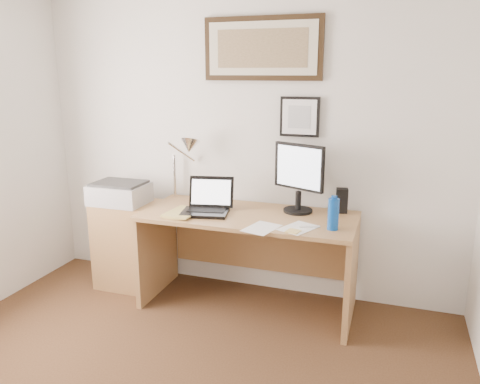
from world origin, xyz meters
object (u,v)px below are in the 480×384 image
at_px(water_bottle, 333,214).
at_px(printer, 120,193).
at_px(book, 171,211).
at_px(laptop, 207,205).
at_px(lcd_monitor, 299,175).
at_px(desk, 251,240).
at_px(side_cabinet, 129,244).

distance_m(water_bottle, printer, 1.77).
relative_size(book, printer, 0.67).
height_order(book, printer, printer).
height_order(laptop, printer, laptop).
xyz_separation_m(laptop, lcd_monitor, (0.64, 0.23, 0.23)).
height_order(water_bottle, book, water_bottle).
relative_size(laptop, printer, 0.86).
height_order(desk, lcd_monitor, lcd_monitor).
height_order(water_bottle, desk, water_bottle).
distance_m(water_bottle, desk, 0.77).
bearing_deg(book, lcd_monitor, 19.26).
xyz_separation_m(laptop, printer, (-0.81, 0.07, 0.01)).
bearing_deg(lcd_monitor, printer, -173.95).
bearing_deg(water_bottle, laptop, 174.32).
bearing_deg(lcd_monitor, water_bottle, -46.28).
relative_size(side_cabinet, laptop, 1.92).
xyz_separation_m(desk, lcd_monitor, (0.34, 0.09, 0.53)).
height_order(book, desk, book).
height_order(lcd_monitor, printer, lcd_monitor).
bearing_deg(lcd_monitor, side_cabinet, -175.13).
distance_m(lcd_monitor, printer, 1.48).
xyz_separation_m(side_cabinet, water_bottle, (1.72, -0.20, 0.49)).
bearing_deg(lcd_monitor, desk, -166.01).
height_order(book, lcd_monitor, lcd_monitor).
bearing_deg(side_cabinet, laptop, -7.80).
bearing_deg(printer, book, -16.61).
bearing_deg(printer, water_bottle, -5.40).
xyz_separation_m(side_cabinet, lcd_monitor, (1.41, 0.12, 0.68)).
bearing_deg(desk, printer, -176.46).
distance_m(book, printer, 0.57).
xyz_separation_m(desk, laptop, (-0.30, -0.14, 0.29)).
bearing_deg(water_bottle, side_cabinet, 173.37).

